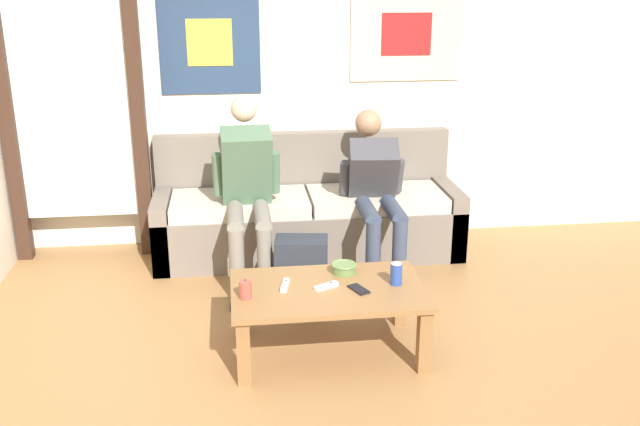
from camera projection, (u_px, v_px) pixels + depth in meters
ground_plane at (324, 399)px, 3.57m from camera, size 18.00×18.00×0.00m
wall_back at (284, 77)px, 5.38m from camera, size 10.00×0.07×2.55m
door_frame at (71, 97)px, 5.02m from camera, size 1.00×0.10×2.15m
couch at (308, 215)px, 5.38m from camera, size 2.26×0.72×0.87m
coffee_table at (328, 298)px, 3.93m from camera, size 1.06×0.66×0.39m
person_seated_adult at (247, 185)px, 4.86m from camera, size 0.47×0.94×1.22m
person_seated_teen at (375, 186)px, 5.02m from camera, size 0.47×1.00×1.09m
backpack at (301, 270)px, 4.64m from camera, size 0.37×0.28×0.40m
ceramic_bowl at (344, 267)px, 4.10m from camera, size 0.15×0.15×0.06m
pillar_candle at (246, 290)px, 3.77m from camera, size 0.07×0.07×0.11m
drink_can_blue at (396, 274)px, 3.93m from camera, size 0.07×0.07×0.12m
game_controller_near_left at (326, 286)px, 3.90m from camera, size 0.14×0.10×0.03m
game_controller_near_right at (285, 285)px, 3.91m from camera, size 0.06×0.15×0.03m
cell_phone at (359, 289)px, 3.88m from camera, size 0.11×0.15×0.01m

